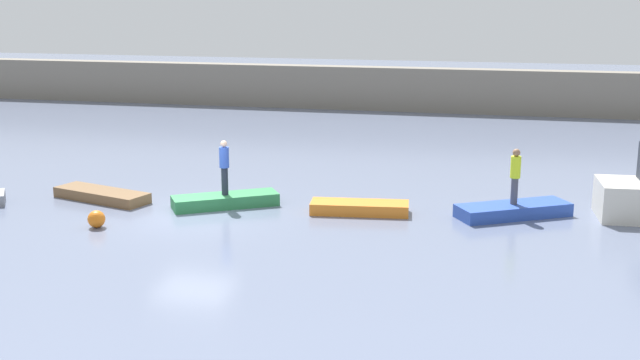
{
  "coord_description": "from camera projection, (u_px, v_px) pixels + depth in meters",
  "views": [
    {
      "loc": [
        9.66,
        -23.21,
        7.02
      ],
      "look_at": [
        3.65,
        2.24,
        0.88
      ],
      "focal_mm": 45.56,
      "sensor_mm": 36.0,
      "label": 1
    }
  ],
  "objects": [
    {
      "name": "rowboat_blue",
      "position": [
        513.0,
        210.0,
        25.73
      ],
      "size": [
        3.74,
        2.87,
        0.42
      ],
      "primitive_type": "cube",
      "rotation": [
        0.0,
        0.0,
        0.54
      ],
      "color": "#2B4CAD",
      "rests_on": "ground_plane"
    },
    {
      "name": "embankment_wall",
      "position": [
        347.0,
        88.0,
        48.95
      ],
      "size": [
        80.0,
        1.2,
        2.56
      ],
      "primitive_type": "cube",
      "color": "gray",
      "rests_on": "ground_plane"
    },
    {
      "name": "rowboat_orange",
      "position": [
        360.0,
        208.0,
        26.11
      ],
      "size": [
        3.24,
        1.39,
        0.37
      ],
      "primitive_type": "cube",
      "rotation": [
        0.0,
        0.0,
        0.12
      ],
      "color": "orange",
      "rests_on": "ground_plane"
    },
    {
      "name": "person_blue_shirt",
      "position": [
        224.0,
        165.0,
        26.63
      ],
      "size": [
        0.32,
        0.32,
        1.82
      ],
      "color": "#232838",
      "rests_on": "rowboat_green"
    },
    {
      "name": "rowboat_brown",
      "position": [
        102.0,
        195.0,
        27.77
      ],
      "size": [
        3.7,
        2.07,
        0.35
      ],
      "primitive_type": "cube",
      "rotation": [
        0.0,
        0.0,
        -0.3
      ],
      "color": "brown",
      "rests_on": "ground_plane"
    },
    {
      "name": "person_hiviz_shirt",
      "position": [
        515.0,
        173.0,
        25.46
      ],
      "size": [
        0.32,
        0.32,
        1.78
      ],
      "color": "#4C4C56",
      "rests_on": "rowboat_blue"
    },
    {
      "name": "rowboat_green",
      "position": [
        225.0,
        201.0,
        26.91
      ],
      "size": [
        3.49,
        2.71,
        0.41
      ],
      "primitive_type": "cube",
      "rotation": [
        0.0,
        0.0,
        0.56
      ],
      "color": "#2D7F47",
      "rests_on": "ground_plane"
    },
    {
      "name": "ground_plane",
      "position": [
        192.0,
        217.0,
        25.76
      ],
      "size": [
        120.0,
        120.0,
        0.0
      ],
      "primitive_type": "plane",
      "color": "slate"
    },
    {
      "name": "mooring_buoy",
      "position": [
        96.0,
        219.0,
        24.53
      ],
      "size": [
        0.53,
        0.53,
        0.53
      ],
      "primitive_type": "sphere",
      "color": "orange",
      "rests_on": "ground_plane"
    }
  ]
}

